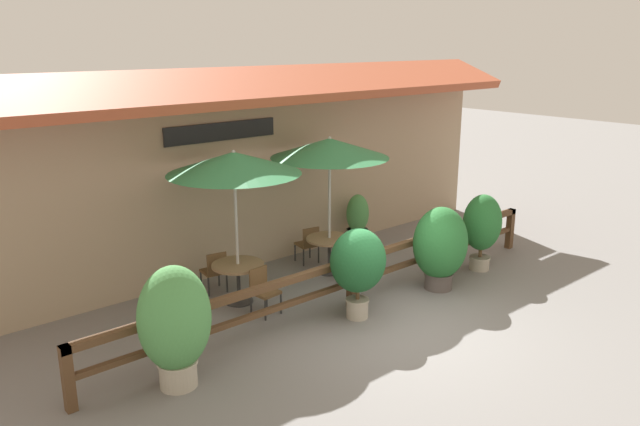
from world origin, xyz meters
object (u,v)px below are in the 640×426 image
Objects in this scene: dining_table_near at (238,271)px; chair_middle_wallside at (308,243)px; patio_umbrella_near at (234,163)px; chair_middle_streetside at (352,260)px; potted_plant_small_flowering at (175,323)px; potted_plant_corner_fern at (358,220)px; dining_table_middle at (329,245)px; potted_plant_tall_tropical at (440,245)px; potted_plant_entrance_palm at (358,263)px; patio_umbrella_middle at (330,148)px; chair_near_wallside at (215,270)px; chair_near_streetside at (263,289)px; potted_plant_broad_leaf at (482,225)px.

chair_middle_wallside reaches higher than dining_table_near.
chair_middle_streetside is (2.29, -0.66, -2.19)m from patio_umbrella_near.
potted_plant_corner_fern is (6.32, 2.87, -0.37)m from potted_plant_small_flowering.
dining_table_middle is 2.34m from potted_plant_tall_tropical.
potted_plant_tall_tropical is at bearing -2.26° from potted_plant_entrance_palm.
potted_plant_small_flowering is at bearing -156.93° from patio_umbrella_middle.
chair_middle_streetside is at bearing 128.22° from potted_plant_tall_tropical.
patio_umbrella_middle is at bearing -151.93° from potted_plant_corner_fern.
chair_near_wallside is 4.12m from potted_plant_corner_fern.
dining_table_middle is at bearing 1.54° from dining_table_near.
chair_middle_wallside is (2.35, 0.79, -0.15)m from dining_table_near.
potted_plant_broad_leaf is at bearing -20.76° from chair_near_streetside.
potted_plant_tall_tropical is 1.01× the size of potted_plant_broad_leaf.
potted_plant_tall_tropical is at bearing -102.58° from potted_plant_corner_fern.
dining_table_middle is 2.32m from potted_plant_entrance_palm.
dining_table_near is at bearing 28.19° from chair_middle_wallside.
patio_umbrella_near is at bearing 88.96° from chair_near_streetside.
chair_middle_wallside is at bearing 87.91° from dining_table_middle.
chair_middle_streetside is (2.29, -0.66, -0.15)m from dining_table_near.
chair_near_streetside and chair_middle_wallside have the same top height.
potted_plant_broad_leaf is (2.52, -2.70, 0.52)m from chair_middle_wallside.
dining_table_middle is 0.58× the size of potted_plant_tall_tropical.
chair_near_wallside is 0.50× the size of potted_plant_tall_tropical.
potted_plant_corner_fern is (1.71, 0.91, 0.00)m from dining_table_middle.
potted_plant_small_flowering is 5.65m from potted_plant_tall_tropical.
dining_table_near is at bearing -166.41° from potted_plant_corner_fern.
chair_middle_wallside is at bearing 30.09° from potted_plant_small_flowering.
potted_plant_small_flowering is 6.95m from potted_plant_corner_fern.
patio_umbrella_middle is 5.28m from potted_plant_small_flowering.
potted_plant_tall_tropical reaches higher than potted_plant_entrance_palm.
potted_plant_entrance_palm reaches higher than dining_table_middle.
potted_plant_tall_tropical is (3.36, -2.01, -1.76)m from patio_umbrella_near.
chair_near_wallside is 3.45m from potted_plant_small_flowering.
potted_plant_tall_tropical is (1.04, -2.08, -1.76)m from patio_umbrella_middle.
patio_umbrella_near is 2.80m from potted_plant_entrance_palm.
chair_middle_wallside is at bearing 87.91° from patio_umbrella_middle.
chair_middle_wallside is at bearing 26.56° from chair_near_streetside.
chair_middle_streetside is at bearing 49.60° from potted_plant_entrance_palm.
potted_plant_entrance_palm is (-1.11, -1.99, -1.63)m from patio_umbrella_middle.
chair_middle_streetside is at bearing 153.88° from potted_plant_broad_leaf.
chair_near_wallside is at bearing 89.70° from chair_near_streetside.
dining_table_near is at bearing 122.16° from potted_plant_entrance_palm.
patio_umbrella_near is 1.00× the size of patio_umbrella_middle.
patio_umbrella_middle is (2.40, -0.63, 2.19)m from chair_near_wallside.
patio_umbrella_near is at bearing 39.70° from potted_plant_small_flowering.
potted_plant_entrance_palm is (-3.65, -0.01, 0.03)m from potted_plant_broad_leaf.
patio_umbrella_middle is 2.31m from chair_middle_wallside.
potted_plant_small_flowering is at bearing 57.66° from chair_near_wallside.
dining_table_near is at bearing 158.46° from potted_plant_broad_leaf.
chair_middle_streetside is at bearing -91.97° from patio_umbrella_middle.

